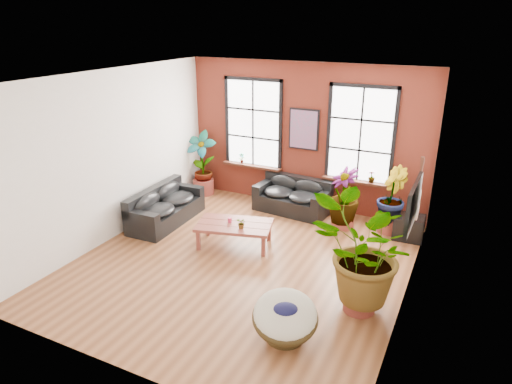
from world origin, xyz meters
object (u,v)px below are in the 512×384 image
Objects in this scene: sofa_back at (293,197)px; sofa_left at (164,207)px; coffee_table at (234,226)px; papasan_chair at (285,317)px.

sofa_left is (-2.42, -1.90, -0.01)m from sofa_back.
sofa_left is at bearing 155.91° from coffee_table.
sofa_back is 2.25m from coffee_table.
sofa_left is 2.03m from coffee_table.
sofa_back is 1.44× the size of papasan_chair.
coffee_table is (-0.42, -2.21, 0.06)m from sofa_back.
sofa_back is 1.10× the size of coffee_table.
sofa_left is 4.84m from papasan_chair.
sofa_left reaches higher than papasan_chair.
sofa_back reaches higher than coffee_table.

